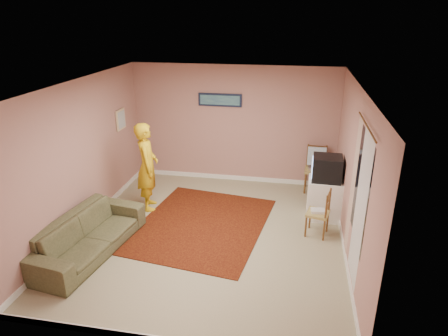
% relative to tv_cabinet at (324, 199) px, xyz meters
% --- Properties ---
extents(ground, '(5.00, 5.00, 0.00)m').
position_rel_tv_cabinet_xyz_m(ground, '(-1.95, -1.02, -0.38)').
color(ground, tan).
rests_on(ground, ground).
extents(wall_back, '(4.50, 0.02, 2.60)m').
position_rel_tv_cabinet_xyz_m(wall_back, '(-1.95, 1.48, 0.92)').
color(wall_back, '#AC7A71').
rests_on(wall_back, ground).
extents(wall_front, '(4.50, 0.02, 2.60)m').
position_rel_tv_cabinet_xyz_m(wall_front, '(-1.95, -3.52, 0.92)').
color(wall_front, '#AC7A71').
rests_on(wall_front, ground).
extents(wall_left, '(0.02, 5.00, 2.60)m').
position_rel_tv_cabinet_xyz_m(wall_left, '(-4.20, -1.02, 0.92)').
color(wall_left, '#AC7A71').
rests_on(wall_left, ground).
extents(wall_right, '(0.02, 5.00, 2.60)m').
position_rel_tv_cabinet_xyz_m(wall_right, '(0.30, -1.02, 0.92)').
color(wall_right, '#AC7A71').
rests_on(wall_right, ground).
extents(ceiling, '(4.50, 5.00, 0.02)m').
position_rel_tv_cabinet_xyz_m(ceiling, '(-1.95, -1.02, 2.22)').
color(ceiling, white).
rests_on(ceiling, wall_back).
extents(baseboard_back, '(4.50, 0.02, 0.10)m').
position_rel_tv_cabinet_xyz_m(baseboard_back, '(-1.95, 1.47, -0.33)').
color(baseboard_back, white).
rests_on(baseboard_back, ground).
extents(baseboard_left, '(0.02, 5.00, 0.10)m').
position_rel_tv_cabinet_xyz_m(baseboard_left, '(-4.19, -1.02, -0.33)').
color(baseboard_left, white).
rests_on(baseboard_left, ground).
extents(baseboard_right, '(0.02, 5.00, 0.10)m').
position_rel_tv_cabinet_xyz_m(baseboard_right, '(0.29, -1.02, -0.33)').
color(baseboard_right, white).
rests_on(baseboard_right, ground).
extents(window, '(0.01, 1.10, 1.50)m').
position_rel_tv_cabinet_xyz_m(window, '(0.29, -1.92, 1.07)').
color(window, black).
rests_on(window, wall_right).
extents(curtain_sheer, '(0.01, 0.75, 2.10)m').
position_rel_tv_cabinet_xyz_m(curtain_sheer, '(0.28, -2.07, 0.87)').
color(curtain_sheer, silver).
rests_on(curtain_sheer, wall_right).
extents(curtain_floral, '(0.01, 0.35, 2.10)m').
position_rel_tv_cabinet_xyz_m(curtain_floral, '(0.26, -1.37, 0.87)').
color(curtain_floral, beige).
rests_on(curtain_floral, wall_right).
extents(curtain_rod, '(0.02, 1.40, 0.02)m').
position_rel_tv_cabinet_xyz_m(curtain_rod, '(0.25, -1.92, 1.94)').
color(curtain_rod, brown).
rests_on(curtain_rod, wall_right).
extents(picture_back, '(0.95, 0.04, 0.28)m').
position_rel_tv_cabinet_xyz_m(picture_back, '(-2.25, 1.44, 1.47)').
color(picture_back, '#121A32').
rests_on(picture_back, wall_back).
extents(picture_left, '(0.04, 0.38, 0.42)m').
position_rel_tv_cabinet_xyz_m(picture_left, '(-4.17, 0.58, 1.17)').
color(picture_left, beige).
rests_on(picture_left, wall_left).
extents(area_rug, '(2.54, 3.01, 0.01)m').
position_rel_tv_cabinet_xyz_m(area_rug, '(-2.18, -0.71, -0.37)').
color(area_rug, black).
rests_on(area_rug, ground).
extents(tv_cabinet, '(0.60, 0.55, 0.76)m').
position_rel_tv_cabinet_xyz_m(tv_cabinet, '(0.00, 0.00, 0.00)').
color(tv_cabinet, white).
rests_on(tv_cabinet, ground).
extents(crt_tv, '(0.55, 0.49, 0.45)m').
position_rel_tv_cabinet_xyz_m(crt_tv, '(-0.01, 0.00, 0.61)').
color(crt_tv, black).
rests_on(crt_tv, tv_cabinet).
extents(chair_a, '(0.47, 0.45, 0.54)m').
position_rel_tv_cabinet_xyz_m(chair_a, '(-0.13, 1.18, 0.22)').
color(chair_a, '#A18E4E').
rests_on(chair_a, ground).
extents(dvd_player, '(0.32, 0.24, 0.05)m').
position_rel_tv_cabinet_xyz_m(dvd_player, '(-0.13, 1.18, 0.15)').
color(dvd_player, silver).
rests_on(dvd_player, chair_a).
extents(blue_throw, '(0.38, 0.05, 0.39)m').
position_rel_tv_cabinet_xyz_m(blue_throw, '(-0.13, 1.18, 0.41)').
color(blue_throw, '#86B9DB').
rests_on(blue_throw, chair_a).
extents(chair_b, '(0.44, 0.45, 0.46)m').
position_rel_tv_cabinet_xyz_m(chair_b, '(-0.14, -0.66, 0.13)').
color(chair_b, '#A18E4E').
rests_on(chair_b, ground).
extents(game_console, '(0.25, 0.19, 0.05)m').
position_rel_tv_cabinet_xyz_m(game_console, '(-0.14, -0.66, 0.07)').
color(game_console, silver).
rests_on(game_console, chair_b).
extents(sofa, '(1.15, 2.26, 0.63)m').
position_rel_tv_cabinet_xyz_m(sofa, '(-3.75, -1.89, -0.07)').
color(sofa, brown).
rests_on(sofa, ground).
extents(person, '(0.59, 0.73, 1.72)m').
position_rel_tv_cabinet_xyz_m(person, '(-3.35, -0.20, 0.48)').
color(person, gold).
rests_on(person, ground).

